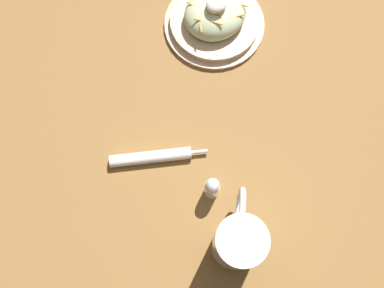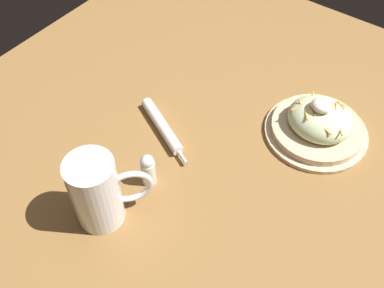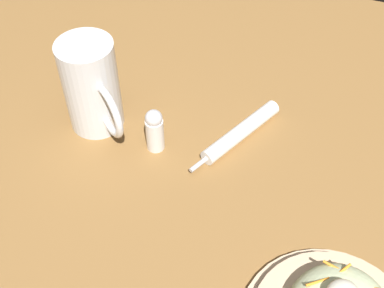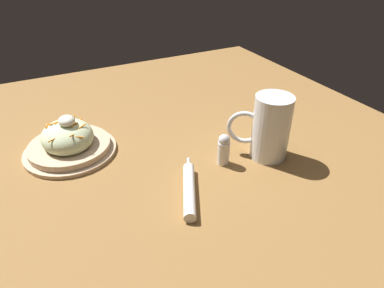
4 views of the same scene
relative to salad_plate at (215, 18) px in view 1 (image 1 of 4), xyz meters
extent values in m
plane|color=olive|center=(-0.11, -0.23, -0.03)|extent=(1.43, 1.43, 0.00)
cylinder|color=#D1B28E|center=(0.00, 0.00, -0.03)|extent=(0.24, 0.24, 0.01)
cylinder|color=#D1B28E|center=(0.00, 0.00, -0.01)|extent=(0.21, 0.21, 0.02)
ellipsoid|color=beige|center=(0.00, 0.00, 0.02)|extent=(0.15, 0.13, 0.08)
cylinder|color=orange|center=(0.00, -0.01, 0.05)|extent=(0.02, 0.02, 0.00)
cylinder|color=orange|center=(-0.01, -0.01, 0.05)|extent=(0.03, 0.01, 0.01)
cylinder|color=orange|center=(-0.04, 0.04, 0.04)|extent=(0.01, 0.03, 0.01)
cylinder|color=orange|center=(-0.05, -0.01, 0.04)|extent=(0.02, 0.02, 0.01)
cylinder|color=orange|center=(-0.01, -0.02, 0.05)|extent=(0.02, 0.02, 0.01)
cylinder|color=orange|center=(0.06, -0.02, 0.04)|extent=(0.02, 0.03, 0.01)
cylinder|color=orange|center=(0.00, -0.01, 0.06)|extent=(0.03, 0.01, 0.01)
cylinder|color=orange|center=(0.03, -0.04, 0.04)|extent=(0.02, 0.01, 0.01)
cylinder|color=orange|center=(-0.02, -0.04, 0.05)|extent=(0.02, 0.03, 0.00)
cylinder|color=orange|center=(-0.06, -0.02, 0.04)|extent=(0.01, 0.02, 0.01)
ellipsoid|color=white|center=(0.00, -0.01, 0.06)|extent=(0.05, 0.04, 0.03)
cylinder|color=white|center=(-0.25, -0.46, 0.05)|extent=(0.10, 0.10, 0.17)
cylinder|color=gold|center=(-0.25, -0.46, 0.02)|extent=(0.09, 0.09, 0.10)
cylinder|color=white|center=(-0.25, -0.46, 0.08)|extent=(0.09, 0.09, 0.01)
torus|color=white|center=(-0.21, -0.41, 0.04)|extent=(0.07, 0.08, 0.09)
cylinder|color=white|center=(-0.30, -0.20, -0.02)|extent=(0.17, 0.10, 0.03)
cylinder|color=silver|center=(-0.20, -0.25, -0.02)|extent=(0.04, 0.02, 0.01)
cylinder|color=white|center=(-0.23, -0.34, 0.00)|extent=(0.03, 0.03, 0.06)
sphere|color=silver|center=(-0.23, -0.34, 0.04)|extent=(0.03, 0.03, 0.03)
camera|label=1|loc=(-0.36, -0.46, 0.91)|focal=41.76mm
camera|label=2|loc=(0.18, -0.73, 0.77)|focal=42.27mm
camera|label=3|loc=(0.29, -0.09, 0.61)|focal=46.56mm
camera|label=4|loc=(-0.83, 0.06, 0.48)|focal=32.31mm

